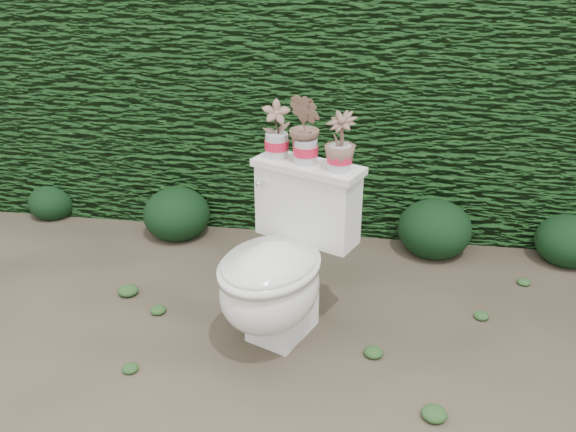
% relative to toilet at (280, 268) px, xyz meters
% --- Properties ---
extents(ground, '(60.00, 60.00, 0.00)m').
position_rel_toilet_xyz_m(ground, '(-0.02, -0.05, -0.36)').
color(ground, brown).
rests_on(ground, ground).
extents(hedge, '(8.00, 1.00, 1.60)m').
position_rel_toilet_xyz_m(hedge, '(-0.02, 1.55, 0.44)').
color(hedge, '#1D4A18').
rests_on(hedge, ground).
extents(toilet, '(0.68, 0.80, 0.78)m').
position_rel_toilet_xyz_m(toilet, '(0.00, 0.00, 0.00)').
color(toilet, white).
rests_on(toilet, ground).
extents(potted_plant_left, '(0.15, 0.12, 0.25)m').
position_rel_toilet_xyz_m(potted_plant_left, '(-0.06, 0.29, 0.54)').
color(potted_plant_left, '#2F7424').
rests_on(potted_plant_left, toilet).
extents(potted_plant_center, '(0.20, 0.21, 0.30)m').
position_rel_toilet_xyz_m(potted_plant_center, '(0.08, 0.23, 0.57)').
color(potted_plant_center, '#2F7424').
rests_on(potted_plant_center, toilet).
extents(potted_plant_right, '(0.18, 0.18, 0.24)m').
position_rel_toilet_xyz_m(potted_plant_right, '(0.24, 0.16, 0.54)').
color(potted_plant_right, '#2F7424').
rests_on(potted_plant_right, toilet).
extents(liriope_clump_1, '(0.30, 0.30, 0.24)m').
position_rel_toilet_xyz_m(liriope_clump_1, '(-1.70, 1.07, -0.23)').
color(liriope_clump_1, black).
rests_on(liriope_clump_1, ground).
extents(liriope_clump_2, '(0.41, 0.41, 0.33)m').
position_rel_toilet_xyz_m(liriope_clump_2, '(-0.80, 0.93, -0.19)').
color(liriope_clump_2, black).
rests_on(liriope_clump_2, ground).
extents(liriope_clump_3, '(0.30, 0.30, 0.24)m').
position_rel_toilet_xyz_m(liriope_clump_3, '(0.07, 1.04, -0.23)').
color(liriope_clump_3, black).
rests_on(liriope_clump_3, ground).
extents(liriope_clump_4, '(0.42, 0.42, 0.34)m').
position_rel_toilet_xyz_m(liriope_clump_4, '(0.75, 0.95, -0.19)').
color(liriope_clump_4, black).
rests_on(liriope_clump_4, ground).
extents(liriope_clump_5, '(0.37, 0.37, 0.30)m').
position_rel_toilet_xyz_m(liriope_clump_5, '(1.50, 0.95, -0.21)').
color(liriope_clump_5, black).
rests_on(liriope_clump_5, ground).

